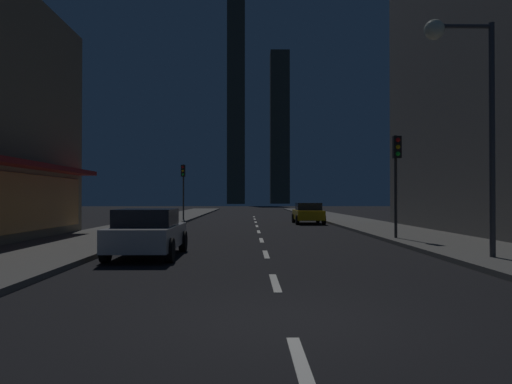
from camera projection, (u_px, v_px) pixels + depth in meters
ground_plane at (255, 221)px, 39.16m from camera, size 78.00×136.00×0.10m
sidewalk_right at (343, 219)px, 39.28m from camera, size 4.00×76.00×0.15m
sidewalk_left at (166, 220)px, 39.05m from camera, size 4.00×76.00×0.15m
lane_marking_center at (259, 232)px, 25.96m from camera, size 0.16×43.80×0.01m
skyscraper_distant_tall at (236, 87)px, 151.25m from camera, size 5.33×7.57×71.68m
skyscraper_distant_mid at (280, 128)px, 156.66m from camera, size 5.96×5.98×48.03m
car_parked_near at (148, 232)px, 14.96m from camera, size 1.98×4.24×1.45m
car_parked_far at (308, 213)px, 34.28m from camera, size 1.98×4.24×1.45m
fire_hydrant_far_left at (154, 221)px, 28.20m from camera, size 0.42×0.30×0.65m
traffic_light_near_right at (397, 163)px, 20.20m from camera, size 0.32×0.48×4.20m
traffic_light_far_left at (183, 179)px, 37.73m from camera, size 0.32×0.48×4.20m
street_lamp_right at (462, 80)px, 13.72m from camera, size 1.96×0.56×6.58m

